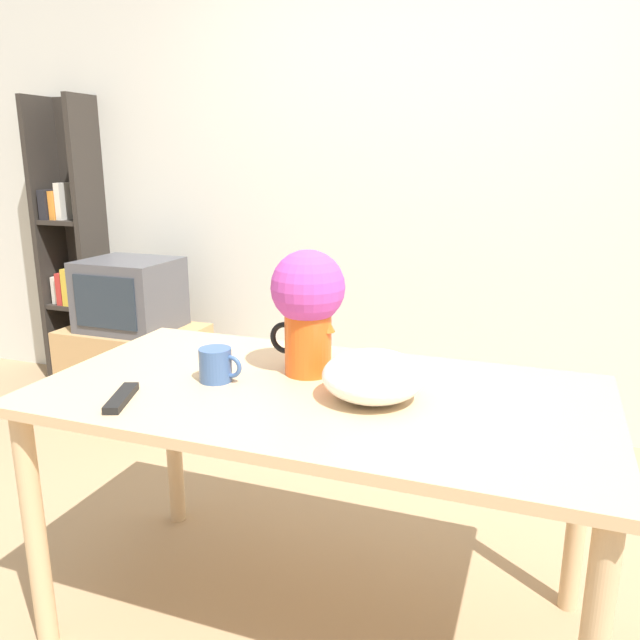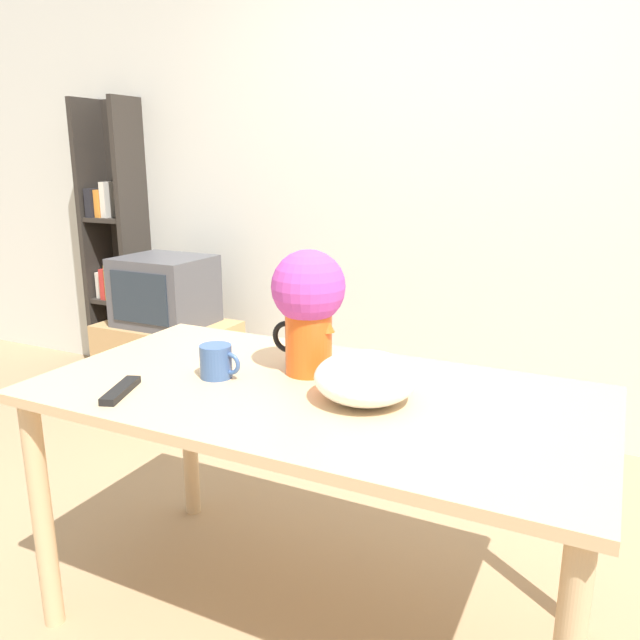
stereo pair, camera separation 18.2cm
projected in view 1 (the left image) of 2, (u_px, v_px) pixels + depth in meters
The scene contains 10 objects.
ground_plane at pixel (324, 621), 1.95m from camera, with size 12.00×12.00×0.00m, color #9E7F5B.
wall_back at pixel (438, 179), 3.16m from camera, with size 8.00×0.05×2.60m.
table at pixel (318, 422), 1.77m from camera, with size 1.58×0.82×0.77m.
flower_vase at pixel (308, 302), 1.82m from camera, with size 0.23×0.22×0.37m.
coffee_mug at pixel (216, 365), 1.80m from camera, with size 0.13×0.09×0.10m.
white_bowl at pixel (373, 376), 1.66m from camera, with size 0.27×0.27×0.13m.
remote_control at pixel (121, 398), 1.66m from camera, with size 0.10×0.19×0.02m.
tv_stand at pixel (136, 370), 3.51m from camera, with size 0.74×0.48×0.49m.
tv_set at pixel (130, 294), 3.40m from camera, with size 0.48×0.43×0.38m.
bookshelf at pixel (73, 248), 3.90m from camera, with size 0.37×0.26×1.76m.
Camera 1 is at (0.56, -1.55, 1.40)m, focal length 35.00 mm.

